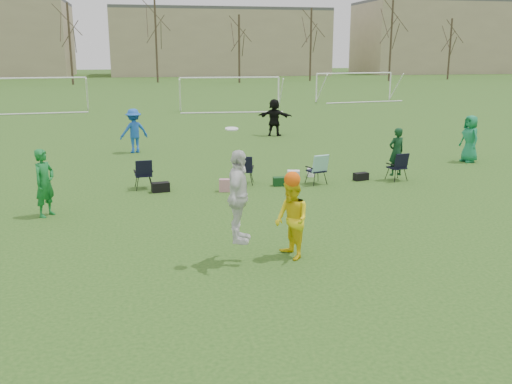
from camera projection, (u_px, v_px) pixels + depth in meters
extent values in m
plane|color=#244A17|center=(279.00, 279.00, 11.16)|extent=(260.00, 260.00, 0.00)
imported|color=#136F2B|center=(45.00, 183.00, 15.17)|extent=(0.73, 0.80, 1.83)
imported|color=blue|center=(134.00, 131.00, 24.69)|extent=(1.40, 1.09, 1.90)
imported|color=#167D4E|center=(470.00, 139.00, 22.63)|extent=(0.72, 0.99, 1.86)
imported|color=black|center=(274.00, 117.00, 29.61)|extent=(1.85, 1.27, 1.92)
imported|color=white|center=(238.00, 197.00, 11.66)|extent=(0.82, 1.23, 1.94)
imported|color=yellow|center=(292.00, 220.00, 12.09)|extent=(0.81, 0.95, 1.70)
sphere|color=#FF5B0D|center=(292.00, 179.00, 11.88)|extent=(0.34, 0.34, 0.34)
cylinder|color=white|center=(232.00, 129.00, 11.30)|extent=(0.27, 0.27, 0.05)
imported|color=#0E361A|center=(396.00, 152.00, 19.47)|extent=(0.67, 0.51, 1.65)
cube|color=black|center=(161.00, 187.00, 17.97)|extent=(0.59, 0.38, 0.30)
cube|color=#C37E8C|center=(225.00, 185.00, 17.99)|extent=(0.39, 0.29, 0.40)
cube|color=#0F3A16|center=(280.00, 181.00, 18.80)|extent=(0.47, 0.31, 0.28)
cube|color=white|center=(293.00, 175.00, 19.66)|extent=(0.48, 0.39, 0.32)
cylinder|color=white|center=(311.00, 173.00, 20.12)|extent=(0.26, 0.26, 0.30)
cube|color=black|center=(361.00, 176.00, 19.59)|extent=(0.55, 0.36, 0.26)
cube|color=black|center=(143.00, 174.00, 18.33)|extent=(0.65, 0.65, 0.96)
cube|color=black|center=(245.00, 170.00, 18.98)|extent=(0.72, 0.72, 0.96)
cube|color=black|center=(316.00, 170.00, 18.97)|extent=(0.74, 0.74, 0.96)
cube|color=black|center=(397.00, 167.00, 19.49)|extent=(0.71, 0.71, 0.96)
cylinder|color=white|center=(87.00, 94.00, 42.29)|extent=(0.12, 0.12, 2.40)
cylinder|color=white|center=(33.00, 78.00, 41.00)|extent=(7.28, 0.76, 0.12)
cylinder|color=white|center=(180.00, 95.00, 41.62)|extent=(0.12, 0.12, 2.40)
cylinder|color=white|center=(278.00, 94.00, 42.53)|extent=(0.12, 0.12, 2.40)
cylinder|color=white|center=(230.00, 78.00, 41.78)|extent=(7.29, 0.63, 0.12)
cylinder|color=white|center=(316.00, 88.00, 48.90)|extent=(0.12, 0.12, 2.40)
cylinder|color=white|center=(390.00, 86.00, 51.25)|extent=(0.12, 0.12, 2.40)
cylinder|color=white|center=(355.00, 73.00, 49.79)|extent=(7.25, 1.13, 0.12)
cylinder|color=#382B21|center=(70.00, 44.00, 72.97)|extent=(0.28, 0.28, 10.20)
cylinder|color=#382B21|center=(156.00, 40.00, 77.79)|extent=(0.28, 0.28, 11.40)
cylinder|color=#382B21|center=(239.00, 49.00, 77.34)|extent=(0.28, 0.28, 9.00)
cylinder|color=#382B21|center=(311.00, 45.00, 82.15)|extent=(0.28, 0.28, 10.20)
cylinder|color=#382B21|center=(391.00, 41.00, 81.26)|extent=(0.28, 0.28, 11.40)
cylinder|color=#382B21|center=(450.00, 49.00, 86.51)|extent=(0.28, 0.28, 9.00)
cube|color=tan|center=(219.00, 44.00, 103.44)|extent=(38.00, 16.00, 11.00)
cube|color=tan|center=(437.00, 39.00, 111.44)|extent=(30.00, 16.00, 13.00)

